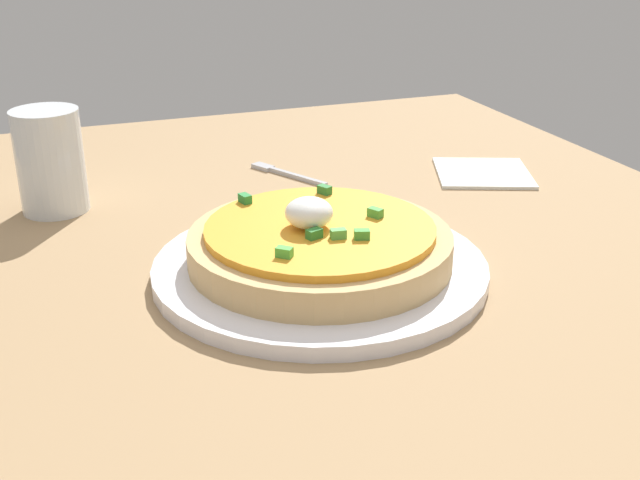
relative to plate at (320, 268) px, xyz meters
The scene contains 6 objects.
dining_table 5.91cm from the plate, 23.39° to the left, with size 126.85×88.38×2.58cm, color #A07F57.
plate is the anchor object (origin of this frame).
pizza 2.36cm from the plate, 94.76° to the right, with size 22.91×22.91×5.97cm.
cup_far 32.48cm from the plate, 139.90° to the right, with size 6.92×6.92×10.84cm.
fork 28.03cm from the plate, 168.84° to the left, with size 10.74×6.40×0.50cm.
napkin 33.90cm from the plate, 124.44° to the left, with size 10.92×10.92×0.40cm, color white.
Camera 1 is at (53.91, -24.08, 32.97)cm, focal length 44.58 mm.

